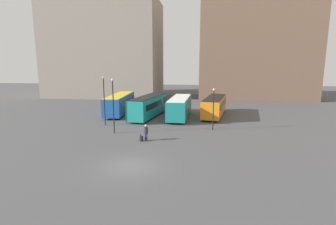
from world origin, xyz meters
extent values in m
plane|color=#4C4C4F|center=(0.00, 0.00, 0.00)|extent=(160.00, 160.00, 0.00)
cube|color=gray|center=(-17.81, 43.90, 11.17)|extent=(25.98, 15.55, 22.35)
cube|color=#7F604C|center=(17.24, 43.90, 15.15)|extent=(24.84, 12.11, 30.30)
cube|color=#1E56A3|center=(-7.37, 20.97, 1.59)|extent=(3.14, 10.75, 2.60)
cube|color=black|center=(-7.62, 25.32, 1.92)|extent=(2.68, 2.10, 0.99)
cube|color=black|center=(-7.31, 20.01, 1.92)|extent=(2.95, 6.94, 0.78)
cube|color=yellow|center=(-7.37, 20.97, 2.93)|extent=(2.92, 10.53, 0.08)
cylinder|color=black|center=(-7.56, 24.26, 0.53)|extent=(2.49, 1.19, 1.06)
cylinder|color=black|center=(-7.18, 17.68, 0.53)|extent=(2.49, 1.19, 1.06)
cube|color=#19847F|center=(-2.31, 19.06, 1.63)|extent=(4.12, 11.04, 2.74)
cube|color=black|center=(-1.62, 23.43, 1.97)|extent=(2.79, 2.35, 1.04)
cube|color=black|center=(-2.46, 18.10, 1.97)|extent=(3.54, 7.21, 0.82)
cube|color=black|center=(-2.31, 19.06, 3.04)|extent=(3.89, 10.80, 0.08)
cylinder|color=black|center=(-1.79, 22.37, 0.47)|extent=(2.49, 1.30, 0.95)
cylinder|color=black|center=(-2.83, 15.76, 0.47)|extent=(2.49, 1.30, 0.95)
cube|color=#19847F|center=(2.31, 18.75, 1.60)|extent=(2.97, 9.66, 2.60)
cube|color=black|center=(2.48, 22.66, 1.92)|extent=(2.68, 1.87, 0.99)
cube|color=black|center=(2.27, 17.89, 1.92)|extent=(2.85, 6.22, 0.78)
cube|color=white|center=(2.31, 18.75, 2.94)|extent=(2.75, 9.46, 0.08)
cylinder|color=black|center=(2.44, 21.71, 0.54)|extent=(2.51, 1.19, 1.09)
cylinder|color=black|center=(2.18, 15.79, 0.54)|extent=(2.51, 1.19, 1.09)
cube|color=orange|center=(7.37, 20.94, 1.53)|extent=(4.21, 10.34, 2.46)
cube|color=black|center=(8.08, 25.00, 1.83)|extent=(2.84, 2.26, 0.94)
cube|color=black|center=(7.21, 20.05, 1.83)|extent=(3.62, 6.78, 0.74)
cube|color=black|center=(7.37, 20.94, 2.80)|extent=(3.98, 10.11, 0.08)
cylinder|color=black|center=(7.91, 24.01, 0.53)|extent=(2.56, 1.46, 1.06)
cylinder|color=black|center=(6.83, 17.87, 0.53)|extent=(2.56, 1.46, 1.06)
cylinder|color=#382D4C|center=(-0.27, 6.94, 0.38)|extent=(0.20, 0.20, 0.76)
cylinder|color=#382D4C|center=(-0.11, 6.87, 0.38)|extent=(0.20, 0.20, 0.76)
cylinder|color=#2D2D33|center=(-0.19, 6.91, 1.09)|extent=(0.57, 0.57, 0.66)
sphere|color=beige|center=(-0.19, 6.91, 1.55)|extent=(0.25, 0.25, 0.25)
cube|color=black|center=(-0.61, 6.60, 0.26)|extent=(0.33, 0.37, 0.52)
cube|color=black|center=(-0.65, 6.51, 0.64)|extent=(0.12, 0.07, 0.23)
cylinder|color=black|center=(-6.83, 13.05, 2.99)|extent=(0.12, 0.12, 5.99)
sphere|color=beige|center=(-6.83, 13.05, 6.07)|extent=(0.28, 0.28, 0.28)
cylinder|color=black|center=(-4.37, 9.32, 2.97)|extent=(0.12, 0.12, 5.94)
sphere|color=beige|center=(-4.37, 9.32, 6.03)|extent=(0.28, 0.28, 0.28)
cylinder|color=black|center=(6.80, 12.22, 2.36)|extent=(0.12, 0.12, 4.72)
sphere|color=beige|center=(6.80, 12.22, 4.81)|extent=(0.28, 0.28, 0.28)
camera|label=1|loc=(5.31, -18.54, 7.76)|focal=28.00mm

